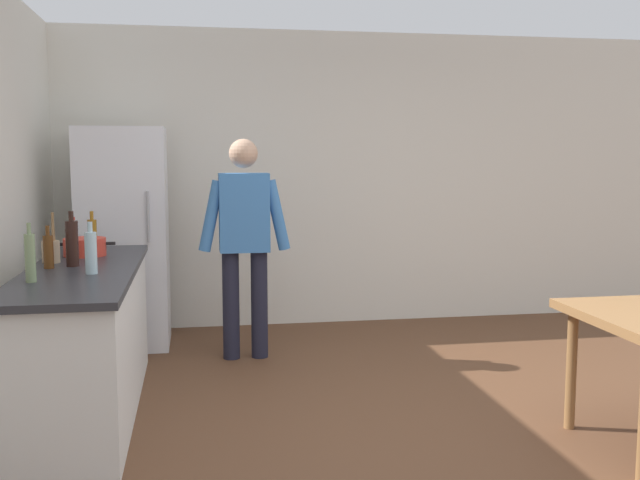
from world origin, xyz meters
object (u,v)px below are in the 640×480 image
refrigerator (124,238)px  bottle_vinegar_tall (30,257)px  bottle_sauce_red (74,237)px  bottle_oil_amber (92,234)px  bottle_water_clear (91,252)px  bottle_beer_brown (48,251)px  cooking_pot (85,247)px  utensil_jar (51,250)px  bottle_wine_dark (72,243)px  person (244,234)px

refrigerator → bottle_vinegar_tall: size_ratio=5.62×
bottle_sauce_red → bottle_oil_amber: bearing=1.8°
bottle_water_clear → bottle_oil_amber: bearing=97.2°
bottle_beer_brown → bottle_vinegar_tall: 0.48m
bottle_water_clear → cooking_pot: bearing=100.6°
utensil_jar → bottle_wine_dark: 0.25m
bottle_oil_amber → bottle_vinegar_tall: (-0.15, -1.30, 0.02)m
refrigerator → bottle_oil_amber: (-0.15, -0.76, 0.12)m
cooking_pot → bottle_beer_brown: bearing=-103.9°
utensil_jar → bottle_water_clear: bearing=-57.6°
refrigerator → cooking_pot: 1.06m
refrigerator → bottle_wine_dark: size_ratio=5.29×
cooking_pot → bottle_vinegar_tall: bottle_vinegar_tall is taller
refrigerator → person: size_ratio=1.06×
bottle_wine_dark → bottle_water_clear: bearing=-64.0°
utensil_jar → bottle_sauce_red: size_ratio=1.33×
refrigerator → utensil_jar: (-0.32, -1.35, 0.08)m
utensil_jar → refrigerator: bearing=76.6°
cooking_pot → bottle_vinegar_tall: 1.03m
bottle_oil_amber → bottle_beer_brown: bottle_oil_amber is taller
person → cooking_pot: (-1.11, -0.49, -0.02)m
cooking_pot → bottle_oil_amber: bearing=87.4°
bottle_oil_amber → bottle_vinegar_tall: size_ratio=0.88×
bottle_wine_dark → bottle_beer_brown: bearing=-155.4°
refrigerator → cooking_pot: bearing=-98.7°
person → bottle_water_clear: person is taller
bottle_beer_brown → bottle_sauce_red: size_ratio=1.08×
utensil_jar → bottle_sauce_red: (0.05, 0.58, 0.02)m
cooking_pot → bottle_water_clear: 0.81m
bottle_water_clear → utensil_jar: bearing=122.4°
person → bottle_vinegar_tall: person is taller
refrigerator → bottle_sauce_red: bearing=-109.7°
refrigerator → bottle_vinegar_tall: 2.09m
refrigerator → bottle_beer_brown: 1.61m
bottle_wine_dark → bottle_water_clear: 0.35m
bottle_beer_brown → bottle_sauce_red: 0.82m
bottle_water_clear → bottle_vinegar_tall: bearing=-141.0°
bottle_oil_amber → bottle_vinegar_tall: 1.31m
bottle_oil_amber → bottle_water_clear: size_ratio=0.93×
bottle_vinegar_tall → person: bearing=50.5°
refrigerator → bottle_beer_brown: bearing=-100.5°
utensil_jar → bottle_wine_dark: bottle_wine_dark is taller
utensil_jar → bottle_beer_brown: 0.24m
bottle_oil_amber → bottle_wine_dark: (-0.02, -0.76, 0.03)m
refrigerator → bottle_sauce_red: refrigerator is taller
person → cooking_pot: bearing=-156.1°
refrigerator → bottle_vinegar_tall: bearing=-98.1°
refrigerator → cooking_pot: (-0.16, -1.05, 0.06)m
person → bottle_water_clear: size_ratio=5.67×
bottle_oil_amber → bottle_water_clear: bearing=-82.8°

